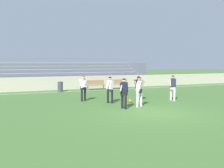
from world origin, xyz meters
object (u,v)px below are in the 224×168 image
Objects in this scene: bleacher_stand at (37,74)px; player_white_overlapping at (110,87)px; bench_centre_sideline at (95,84)px; soccer_ball at (130,101)px; trash_bin at (60,87)px; player_white_trailing_run at (139,89)px; bench_near_wall_gap at (119,83)px; player_dark_dropping_back at (173,86)px; player_white_deep_cover at (83,86)px; player_dark_challenging at (124,91)px; player_dark_wide_left at (138,86)px.

bleacher_stand reaches higher than player_white_overlapping.
soccer_ball is at bearing -94.24° from bench_centre_sideline.
trash_bin is 9.69m from player_white_trailing_run.
soccer_ball is at bearing -110.68° from bench_near_wall_gap.
bleacher_stand is 15.06m from player_dark_dropping_back.
player_white_deep_cover is 1.00× the size of player_dark_challenging.
player_white_deep_cover is at bearing 124.89° from player_white_trailing_run.
player_white_overlapping is at bearing -118.94° from bench_near_wall_gap.
player_white_overlapping reaches higher than trash_bin.
player_dark_dropping_back is at bearing -61.80° from bleacher_stand.
bench_near_wall_gap is at bearing 73.90° from player_dark_wide_left.
bleacher_stand is 6.73m from bench_centre_sideline.
player_white_trailing_run is at bearing -118.39° from player_dark_wide_left.
player_white_deep_cover is at bearing 158.47° from player_dark_dropping_back.
player_white_overlapping is 0.98× the size of player_dark_dropping_back.
bench_centre_sideline is at bearing 180.00° from bench_near_wall_gap.
bench_near_wall_gap is 1.05× the size of player_white_trailing_run.
bench_near_wall_gap is at bearing -33.17° from bleacher_stand.
bleacher_stand reaches higher than soccer_ball.
player_white_trailing_run is at bearing -60.24° from player_white_overlapping.
player_dark_dropping_back is at bearing -22.70° from player_dark_wide_left.
trash_bin is at bearing 109.73° from soccer_ball.
player_dark_wide_left is (0.27, -7.67, 0.42)m from bench_centre_sideline.
bleacher_stand is 13.07× the size of bench_near_wall_gap.
bleacher_stand reaches higher than player_dark_challenging.
player_white_overlapping reaches higher than soccer_ball.
bench_centre_sideline is at bearing -44.90° from bleacher_stand.
player_white_deep_cover is at bearing -81.79° from bleacher_stand.
player_dark_wide_left reaches higher than bench_near_wall_gap.
player_dark_dropping_back is 0.99× the size of player_white_trailing_run.
trash_bin is 0.54× the size of player_dark_wide_left.
bench_centre_sideline is 9.73m from player_white_trailing_run.
player_white_deep_cover is (-3.13, -6.38, 0.45)m from bench_centre_sideline.
bench_centre_sideline is 1.07× the size of player_dark_dropping_back.
player_dark_challenging reaches higher than player_dark_wide_left.
trash_bin is at bearing -173.83° from bench_centre_sideline.
player_dark_wide_left is at bearing 61.61° from player_white_trailing_run.
player_white_overlapping is (2.86, -12.58, -0.37)m from bleacher_stand.
bleacher_stand is 13.36m from player_dark_wide_left.
player_white_trailing_run is (-1.09, -2.02, 0.05)m from player_dark_wide_left.
player_dark_dropping_back is 3.15m from soccer_ball.
bench_near_wall_gap is 1.07× the size of player_white_deep_cover.
bleacher_stand is at bearing 118.20° from player_dark_dropping_back.
trash_bin is 4.00× the size of soccer_ball.
soccer_ball is (2.52, -1.80, -0.89)m from player_white_deep_cover.
soccer_ball is at bearing -70.27° from trash_bin.
player_dark_dropping_back is (2.39, -8.56, 0.46)m from bench_centre_sideline.
trash_bin is 0.52× the size of player_dark_dropping_back.
player_dark_challenging reaches higher than bench_centre_sideline.
bench_centre_sideline is 8.89m from player_dark_dropping_back.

